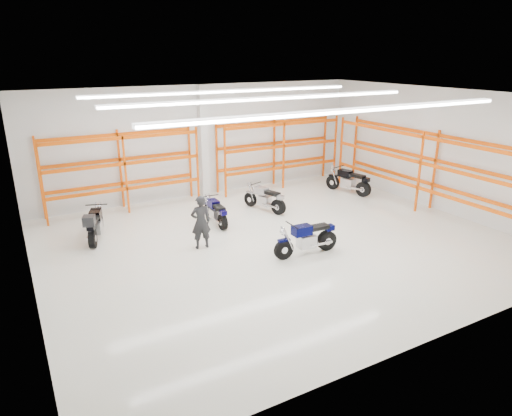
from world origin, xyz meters
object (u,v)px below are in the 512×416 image
motorcycle_back_d (350,182)px  standing_man (201,222)px  motorcycle_back_a (95,225)px  motorcycle_main (309,239)px  motorcycle_back_b (216,213)px  motorcycle_back_c (266,199)px  structural_column (204,142)px

motorcycle_back_d → standing_man: 8.04m
motorcycle_back_a → motorcycle_back_d: 10.44m
motorcycle_main → motorcycle_back_b: bearing=110.9°
motorcycle_back_c → structural_column: bearing=111.3°
standing_man → structural_column: (2.28, 5.06, 1.42)m
structural_column → motorcycle_main: bearing=-87.5°
motorcycle_main → motorcycle_back_c: bearing=77.7°
standing_man → motorcycle_back_b: bearing=-122.3°
motorcycle_main → structural_column: bearing=92.5°
motorcycle_back_b → motorcycle_back_c: bearing=10.5°
motorcycle_back_c → motorcycle_back_b: bearing=-169.5°
motorcycle_main → motorcycle_back_b: size_ratio=1.12×
motorcycle_back_a → structural_column: structural_column is taller
motorcycle_back_a → structural_column: 6.06m
motorcycle_main → structural_column: (-0.31, 7.03, 1.77)m
motorcycle_back_c → motorcycle_main: bearing=-102.3°
structural_column → motorcycle_back_d: bearing=-27.3°
standing_man → motorcycle_back_c: bearing=-144.8°
standing_man → structural_column: structural_column is taller
standing_man → structural_column: bearing=-109.5°
motorcycle_back_d → motorcycle_back_b: bearing=-174.3°
motorcycle_back_c → standing_man: size_ratio=1.16×
motorcycle_back_c → standing_man: 4.03m
motorcycle_main → structural_column: structural_column is taller
motorcycle_back_b → structural_column: size_ratio=0.41×
motorcycle_back_b → standing_man: bearing=-127.1°
motorcycle_back_a → motorcycle_back_b: motorcycle_back_a is taller
motorcycle_back_b → structural_column: (1.06, 3.45, 1.82)m
motorcycle_back_a → standing_man: 3.47m
motorcycle_back_b → motorcycle_back_d: (6.49, 0.64, 0.07)m
motorcycle_back_b → motorcycle_back_c: motorcycle_back_c is taller
motorcycle_back_b → motorcycle_main: bearing=-69.1°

